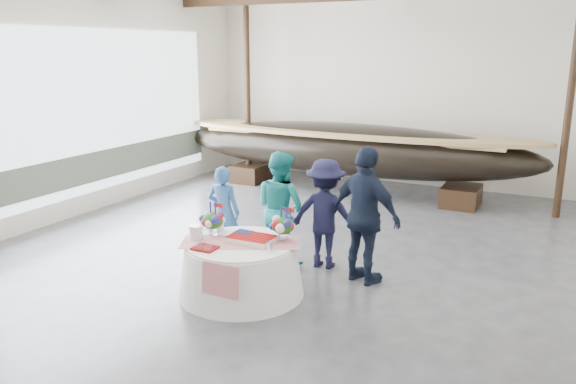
% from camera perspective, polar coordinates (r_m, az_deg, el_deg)
% --- Properties ---
extents(floor, '(10.00, 12.00, 0.01)m').
position_cam_1_polar(floor, '(8.75, 0.92, -7.18)').
color(floor, '#3D3D42').
rests_on(floor, ground).
extents(wall_back, '(10.00, 0.02, 4.50)m').
position_cam_1_polar(wall_back, '(13.83, 11.99, 10.05)').
color(wall_back, silver).
rests_on(wall_back, ground).
extents(wall_left, '(0.02, 12.00, 4.50)m').
position_cam_1_polar(wall_left, '(11.29, -22.80, 8.36)').
color(wall_left, silver).
rests_on(wall_left, ground).
extents(open_bay, '(0.03, 7.00, 3.20)m').
position_cam_1_polar(open_bay, '(11.97, -18.83, 6.94)').
color(open_bay, silver).
rests_on(open_bay, ground).
extents(longboat_display, '(8.50, 1.70, 1.59)m').
position_cam_1_polar(longboat_display, '(12.80, 6.12, 4.40)').
color(longboat_display, black).
rests_on(longboat_display, ground).
extents(banquet_table, '(1.68, 1.68, 0.73)m').
position_cam_1_polar(banquet_table, '(7.60, -4.78, -7.72)').
color(banquet_table, white).
rests_on(banquet_table, ground).
extents(tabletop_items, '(1.64, 1.16, 0.40)m').
position_cam_1_polar(tabletop_items, '(7.59, -4.68, -3.62)').
color(tabletop_items, red).
rests_on(tabletop_items, banquet_table).
extents(guest_woman_blue, '(0.56, 0.40, 1.47)m').
position_cam_1_polar(guest_woman_blue, '(8.85, -6.54, -2.01)').
color(guest_woman_blue, '#2A5286').
rests_on(guest_woman_blue, ground).
extents(guest_woman_teal, '(1.01, 0.90, 1.74)m').
position_cam_1_polar(guest_woman_teal, '(8.53, -0.77, -1.59)').
color(guest_woman_teal, teal).
rests_on(guest_woman_teal, ground).
extents(guest_man_left, '(1.12, 0.71, 1.65)m').
position_cam_1_polar(guest_man_left, '(8.39, 3.81, -2.21)').
color(guest_man_left, black).
rests_on(guest_man_left, ground).
extents(guest_man_right, '(1.23, 0.84, 1.94)m').
position_cam_1_polar(guest_man_right, '(7.82, 7.89, -2.43)').
color(guest_man_right, black).
rests_on(guest_man_right, ground).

